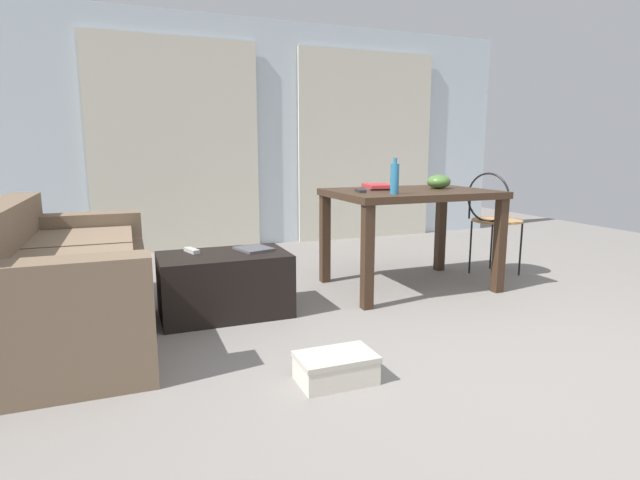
{
  "coord_description": "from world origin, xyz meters",
  "views": [
    {
      "loc": [
        -1.63,
        -1.71,
        1.06
      ],
      "look_at": [
        -0.33,
        1.57,
        0.41
      ],
      "focal_mm": 28.12,
      "sensor_mm": 36.0,
      "label": 1
    }
  ],
  "objects_px": {
    "craft_table": "(410,204)",
    "tv_remote_primary": "(192,250)",
    "couch": "(61,283)",
    "bowl": "(439,182)",
    "shoebox": "(336,368)",
    "bottle_near": "(395,178)",
    "tv_remote_on_table": "(360,191)",
    "book_stack": "(379,187)",
    "coffee_table": "(225,284)",
    "magazine": "(254,249)",
    "wire_chair": "(493,212)"
  },
  "relations": [
    {
      "from": "coffee_table",
      "to": "craft_table",
      "type": "xyz_separation_m",
      "value": [
        1.45,
        0.14,
        0.44
      ]
    },
    {
      "from": "book_stack",
      "to": "tv_remote_on_table",
      "type": "bearing_deg",
      "value": -142.89
    },
    {
      "from": "couch",
      "to": "bowl",
      "type": "distance_m",
      "value": 2.71
    },
    {
      "from": "tv_remote_primary",
      "to": "bowl",
      "type": "bearing_deg",
      "value": -14.65
    },
    {
      "from": "wire_chair",
      "to": "book_stack",
      "type": "relative_size",
      "value": 2.81
    },
    {
      "from": "book_stack",
      "to": "tv_remote_on_table",
      "type": "relative_size",
      "value": 2.03
    },
    {
      "from": "couch",
      "to": "bottle_near",
      "type": "distance_m",
      "value": 2.17
    },
    {
      "from": "coffee_table",
      "to": "bottle_near",
      "type": "distance_m",
      "value": 1.34
    },
    {
      "from": "couch",
      "to": "craft_table",
      "type": "distance_m",
      "value": 2.41
    },
    {
      "from": "tv_remote_primary",
      "to": "shoebox",
      "type": "relative_size",
      "value": 0.42
    },
    {
      "from": "book_stack",
      "to": "shoebox",
      "type": "relative_size",
      "value": 0.86
    },
    {
      "from": "book_stack",
      "to": "shoebox",
      "type": "bearing_deg",
      "value": -124.1
    },
    {
      "from": "tv_remote_primary",
      "to": "magazine",
      "type": "xyz_separation_m",
      "value": [
        0.39,
        -0.07,
        -0.0
      ]
    },
    {
      "from": "wire_chair",
      "to": "tv_remote_primary",
      "type": "xyz_separation_m",
      "value": [
        -2.45,
        -0.07,
        -0.12
      ]
    },
    {
      "from": "bottle_near",
      "to": "book_stack",
      "type": "height_order",
      "value": "bottle_near"
    },
    {
      "from": "craft_table",
      "to": "book_stack",
      "type": "height_order",
      "value": "book_stack"
    },
    {
      "from": "bowl",
      "to": "craft_table",
      "type": "bearing_deg",
      "value": -170.13
    },
    {
      "from": "craft_table",
      "to": "wire_chair",
      "type": "bearing_deg",
      "value": 3.38
    },
    {
      "from": "coffee_table",
      "to": "book_stack",
      "type": "relative_size",
      "value": 2.61
    },
    {
      "from": "couch",
      "to": "coffee_table",
      "type": "bearing_deg",
      "value": 0.63
    },
    {
      "from": "tv_remote_primary",
      "to": "magazine",
      "type": "relative_size",
      "value": 0.66
    },
    {
      "from": "craft_table",
      "to": "tv_remote_on_table",
      "type": "height_order",
      "value": "tv_remote_on_table"
    },
    {
      "from": "coffee_table",
      "to": "bottle_near",
      "type": "bearing_deg",
      "value": -5.73
    },
    {
      "from": "coffee_table",
      "to": "tv_remote_on_table",
      "type": "xyz_separation_m",
      "value": [
        1.02,
        0.12,
        0.56
      ]
    },
    {
      "from": "couch",
      "to": "bowl",
      "type": "xyz_separation_m",
      "value": [
        2.66,
        0.2,
        0.5
      ]
    },
    {
      "from": "craft_table",
      "to": "bottle_near",
      "type": "relative_size",
      "value": 4.85
    },
    {
      "from": "tv_remote_on_table",
      "to": "craft_table",
      "type": "bearing_deg",
      "value": 14.23
    },
    {
      "from": "couch",
      "to": "craft_table",
      "type": "xyz_separation_m",
      "value": [
        2.38,
        0.15,
        0.34
      ]
    },
    {
      "from": "couch",
      "to": "shoebox",
      "type": "bearing_deg",
      "value": -42.77
    },
    {
      "from": "magazine",
      "to": "shoebox",
      "type": "distance_m",
      "value": 1.24
    },
    {
      "from": "bottle_near",
      "to": "bowl",
      "type": "bearing_deg",
      "value": 27.99
    },
    {
      "from": "couch",
      "to": "bowl",
      "type": "relative_size",
      "value": 10.05
    },
    {
      "from": "bowl",
      "to": "book_stack",
      "type": "height_order",
      "value": "bowl"
    },
    {
      "from": "wire_chair",
      "to": "tv_remote_on_table",
      "type": "relative_size",
      "value": 5.7
    },
    {
      "from": "craft_table",
      "to": "bowl",
      "type": "height_order",
      "value": "bowl"
    },
    {
      "from": "wire_chair",
      "to": "tv_remote_primary",
      "type": "height_order",
      "value": "wire_chair"
    },
    {
      "from": "bowl",
      "to": "magazine",
      "type": "xyz_separation_m",
      "value": [
        -1.52,
        -0.14,
        -0.4
      ]
    },
    {
      "from": "book_stack",
      "to": "wire_chair",
      "type": "bearing_deg",
      "value": -6.77
    },
    {
      "from": "wire_chair",
      "to": "bottle_near",
      "type": "height_order",
      "value": "bottle_near"
    },
    {
      "from": "bottle_near",
      "to": "tv_remote_on_table",
      "type": "height_order",
      "value": "bottle_near"
    },
    {
      "from": "bottle_near",
      "to": "book_stack",
      "type": "bearing_deg",
      "value": 76.14
    },
    {
      "from": "craft_table",
      "to": "tv_remote_primary",
      "type": "distance_m",
      "value": 1.65
    },
    {
      "from": "tv_remote_on_table",
      "to": "tv_remote_primary",
      "type": "height_order",
      "value": "tv_remote_on_table"
    },
    {
      "from": "wire_chair",
      "to": "book_stack",
      "type": "height_order",
      "value": "wire_chair"
    },
    {
      "from": "tv_remote_on_table",
      "to": "book_stack",
      "type": "bearing_deg",
      "value": 49.0
    },
    {
      "from": "book_stack",
      "to": "shoebox",
      "type": "xyz_separation_m",
      "value": [
        -0.98,
        -1.44,
        -0.7
      ]
    },
    {
      "from": "craft_table",
      "to": "tv_remote_primary",
      "type": "bearing_deg",
      "value": -179.17
    },
    {
      "from": "magazine",
      "to": "shoebox",
      "type": "height_order",
      "value": "magazine"
    },
    {
      "from": "craft_table",
      "to": "bottle_near",
      "type": "height_order",
      "value": "bottle_near"
    },
    {
      "from": "coffee_table",
      "to": "book_stack",
      "type": "distance_m",
      "value": 1.42
    }
  ]
}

